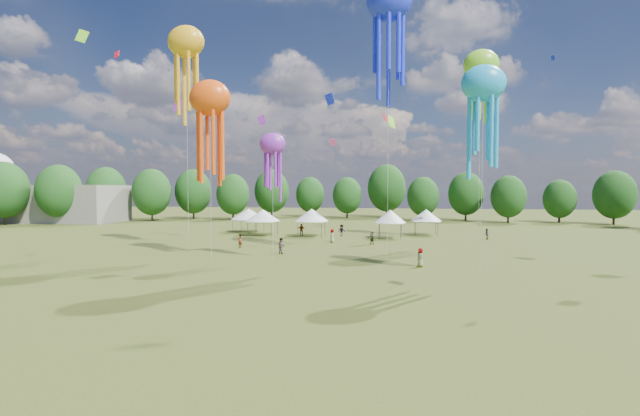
# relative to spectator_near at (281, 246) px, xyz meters

# --- Properties ---
(ground) EXTENTS (300.00, 300.00, 0.00)m
(ground) POSITION_rel_spectator_near_xyz_m (5.88, -34.12, -0.90)
(ground) COLOR #384416
(ground) RESTS_ON ground
(spectator_near) EXTENTS (1.10, 1.06, 1.79)m
(spectator_near) POSITION_rel_spectator_near_xyz_m (0.00, 0.00, 0.00)
(spectator_near) COLOR gray
(spectator_near) RESTS_ON ground
(spectators_far) EXTENTS (32.19, 25.80, 1.84)m
(spectators_far) POSITION_rel_spectator_near_xyz_m (7.50, 11.70, -0.04)
(spectators_far) COLOR gray
(spectators_far) RESTS_ON ground
(festival_tents) EXTENTS (34.27, 10.98, 4.21)m
(festival_tents) POSITION_rel_spectator_near_xyz_m (0.40, 20.24, 2.23)
(festival_tents) COLOR #47474C
(festival_tents) RESTS_ON ground
(show_kites) EXTENTS (40.46, 27.65, 28.38)m
(show_kites) POSITION_rel_spectator_near_xyz_m (6.52, 2.06, 18.79)
(show_kites) COLOR #FF520F
(show_kites) RESTS_ON ground
(small_kites) EXTENTS (75.85, 62.60, 45.30)m
(small_kites) POSITION_rel_spectator_near_xyz_m (7.94, 8.79, 29.39)
(small_kites) COLOR #FF520F
(small_kites) RESTS_ON ground
(treeline) EXTENTS (201.57, 95.24, 13.43)m
(treeline) POSITION_rel_spectator_near_xyz_m (2.01, 28.39, 5.65)
(treeline) COLOR #38281C
(treeline) RESTS_ON ground
(hangar) EXTENTS (40.00, 12.00, 8.00)m
(hangar) POSITION_rel_spectator_near_xyz_m (-66.12, 37.88, 3.10)
(hangar) COLOR gray
(hangar) RESTS_ON ground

